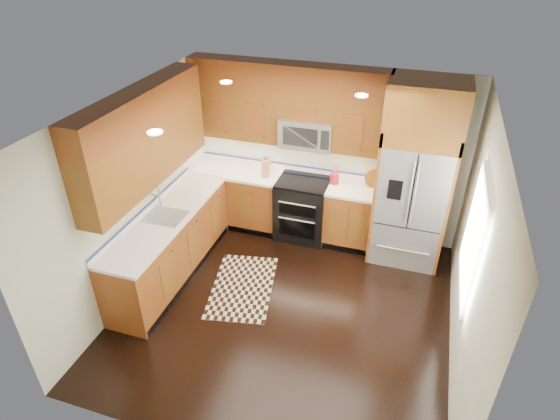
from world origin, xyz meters
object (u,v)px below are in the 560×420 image
(refrigerator, at_px, (415,176))
(rug, at_px, (243,287))
(utensil_crock, at_px, (335,176))
(range, at_px, (303,209))
(knife_block, at_px, (266,167))

(refrigerator, distance_m, rug, 2.75)
(refrigerator, height_order, utensil_crock, refrigerator)
(range, bearing_deg, refrigerator, -1.40)
(rug, bearing_deg, knife_block, 85.23)
(knife_block, relative_size, utensil_crock, 0.85)
(rug, xyz_separation_m, utensil_crock, (0.87, 1.53, 1.06))
(range, height_order, knife_block, knife_block)
(refrigerator, relative_size, rug, 1.97)
(range, distance_m, knife_block, 0.84)
(range, xyz_separation_m, utensil_crock, (0.44, 0.08, 0.59))
(knife_block, xyz_separation_m, utensil_crock, (1.03, 0.05, 0.00))
(knife_block, bearing_deg, utensil_crock, 2.89)
(range, relative_size, utensil_crock, 2.63)
(knife_block, bearing_deg, range, -3.07)
(refrigerator, xyz_separation_m, rug, (-1.97, -1.41, -1.30))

